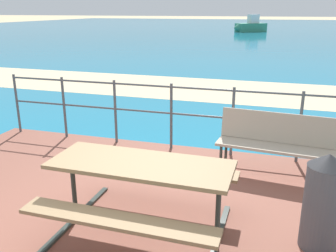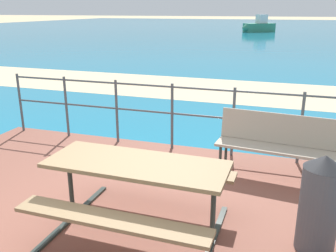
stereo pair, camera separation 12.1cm
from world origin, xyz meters
name	(u,v)px [view 1 (the left image)]	position (x,y,z in m)	size (l,w,h in m)	color
ground_plane	(106,234)	(0.00, 0.00, 0.00)	(240.00, 240.00, 0.00)	tan
patio_paving	(106,231)	(0.00, 0.00, 0.03)	(6.40, 5.20, 0.06)	brown
sea_water	(266,30)	(0.00, 40.00, 0.01)	(90.00, 90.00, 0.01)	teal
beach_strip	(219,90)	(0.00, 7.49, 0.01)	(54.00, 3.24, 0.01)	beige
picnic_table	(141,179)	(0.38, 0.08, 0.65)	(1.81, 1.44, 0.77)	#8C704C
park_bench	(279,140)	(1.68, 1.86, 0.58)	(1.65, 0.58, 0.87)	tan
railing_fence	(171,109)	(0.00, 2.45, 0.72)	(5.94, 0.04, 1.08)	#4C5156
trash_bin	(323,202)	(2.10, 0.33, 0.54)	(0.37, 0.37, 0.96)	#4C4C51
boat_near	(250,26)	(-1.47, 36.51, 0.57)	(3.43, 3.05, 1.73)	#338466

